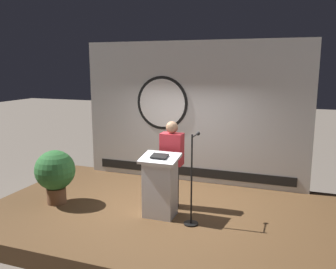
{
  "coord_description": "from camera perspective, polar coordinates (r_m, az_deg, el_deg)",
  "views": [
    {
      "loc": [
        2.2,
        -5.72,
        2.89
      ],
      "look_at": [
        0.05,
        0.18,
        1.67
      ],
      "focal_mm": 38.45,
      "sensor_mm": 36.0,
      "label": 1
    }
  ],
  "objects": [
    {
      "name": "speaker_person",
      "position": [
        6.58,
        0.61,
        -4.66
      ],
      "size": [
        0.4,
        0.26,
        1.6
      ],
      "color": "black",
      "rests_on": "stage_platform"
    },
    {
      "name": "ground_plane",
      "position": [
        6.78,
        -0.91,
        -14.27
      ],
      "size": [
        40.0,
        40.0,
        0.0
      ],
      "primitive_type": "plane",
      "color": "#6B6056"
    },
    {
      "name": "podium",
      "position": [
        6.25,
        -1.27,
        -8.15
      ],
      "size": [
        0.64,
        0.5,
        1.11
      ],
      "color": "silver",
      "rests_on": "stage_platform"
    },
    {
      "name": "stage_platform",
      "position": [
        6.72,
        -0.91,
        -13.11
      ],
      "size": [
        6.4,
        4.0,
        0.3
      ],
      "primitive_type": "cube",
      "color": "brown",
      "rests_on": "ground"
    },
    {
      "name": "potted_plant",
      "position": [
        7.12,
        -17.45,
        -5.72
      ],
      "size": [
        0.75,
        0.75,
        1.03
      ],
      "color": "brown",
      "rests_on": "stage_platform"
    },
    {
      "name": "banner_display",
      "position": [
        7.96,
        3.69,
        3.39
      ],
      "size": [
        5.05,
        0.12,
        3.11
      ],
      "color": "silver",
      "rests_on": "stage_platform"
    },
    {
      "name": "microphone_stand",
      "position": [
        5.98,
        3.85,
        -9.18
      ],
      "size": [
        0.24,
        0.51,
        1.52
      ],
      "color": "black",
      "rests_on": "stage_platform"
    }
  ]
}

